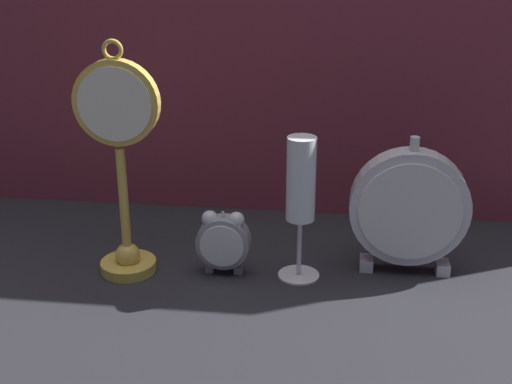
{
  "coord_description": "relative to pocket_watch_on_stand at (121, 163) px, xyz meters",
  "views": [
    {
      "loc": [
        0.12,
        -0.88,
        0.52
      ],
      "look_at": [
        0.0,
        0.08,
        0.13
      ],
      "focal_mm": 50.0,
      "sensor_mm": 36.0,
      "label": 1
    }
  ],
  "objects": [
    {
      "name": "ground_plane",
      "position": [
        0.19,
        -0.06,
        -0.17
      ],
      "size": [
        4.0,
        4.0,
        0.0
      ],
      "primitive_type": "plane",
      "color": "#232328"
    },
    {
      "name": "champagne_flute",
      "position": [
        0.26,
        0.01,
        -0.04
      ],
      "size": [
        0.06,
        0.06,
        0.22
      ],
      "color": "silver",
      "rests_on": "ground_plane"
    },
    {
      "name": "mantel_clock_silver",
      "position": [
        0.42,
        0.05,
        -0.07
      ],
      "size": [
        0.18,
        0.04,
        0.21
      ],
      "color": "silver",
      "rests_on": "ground_plane"
    },
    {
      "name": "fabric_backdrop_drape",
      "position": [
        0.19,
        0.26,
        0.18
      ],
      "size": [
        1.49,
        0.01,
        0.71
      ],
      "primitive_type": "cube",
      "color": "brown",
      "rests_on": "ground_plane"
    },
    {
      "name": "alarm_clock_twin_bell",
      "position": [
        0.15,
        0.01,
        -0.12
      ],
      "size": [
        0.08,
        0.03,
        0.1
      ],
      "color": "gray",
      "rests_on": "ground_plane"
    },
    {
      "name": "pocket_watch_on_stand",
      "position": [
        0.0,
        0.0,
        0.0
      ],
      "size": [
        0.12,
        0.08,
        0.35
      ],
      "color": "gold",
      "rests_on": "ground_plane"
    }
  ]
}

